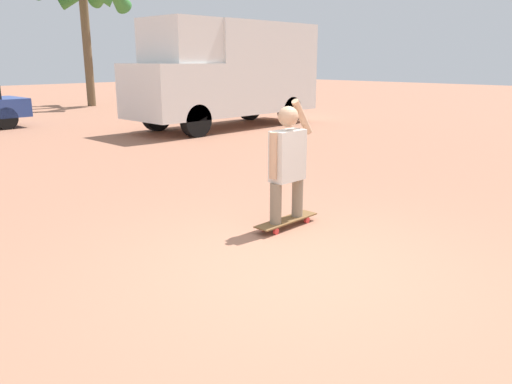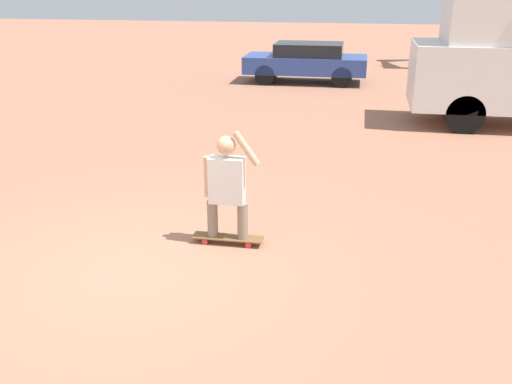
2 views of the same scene
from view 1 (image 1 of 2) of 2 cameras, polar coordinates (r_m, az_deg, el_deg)
name	(u,v)px [view 1 (image 1 of 2)]	position (r m, az deg, el deg)	size (l,w,h in m)	color
ground_plane	(296,271)	(4.96, 4.64, -8.94)	(80.00, 80.00, 0.00)	#A36B51
skateboard	(287,221)	(6.17, 3.51, -3.31)	(0.95, 0.22, 0.10)	brown
person_skateboarder	(287,158)	(5.97, 3.62, 3.95)	(0.73, 0.24, 1.46)	gray
camper_van	(229,71)	(15.42, -3.10, 13.68)	(6.19, 2.08, 3.09)	black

